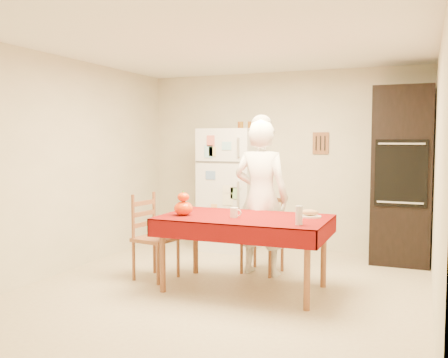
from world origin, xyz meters
The scene contains 17 objects.
floor centered at (0.00, 0.00, 0.00)m, with size 4.50×4.50×0.00m, color tan.
room_shell centered at (0.00, 0.00, 1.62)m, with size 4.02×4.52×2.51m.
refrigerator centered at (-0.65, 1.88, 0.85)m, with size 0.75×0.74×1.70m.
oven_cabinet centered at (1.63, 1.93, 1.10)m, with size 0.70×0.62×2.20m.
dining_table centered at (0.20, 0.12, 0.69)m, with size 1.70×1.00×0.76m.
chair_far centered at (0.17, 0.89, 0.51)m, with size 0.47×0.46×0.95m.
chair_left centered at (-0.91, 0.14, 0.51)m, with size 0.46×0.48×0.95m.
seated_woman centered at (0.17, 0.76, 0.89)m, with size 0.65×0.42×1.77m, color white.
coffee_mug centered at (0.12, 0.01, 0.81)m, with size 0.08×0.08×0.10m, color white.
pumpkin_lower centered at (-0.42, -0.04, 0.83)m, with size 0.19×0.19×0.15m, color #C44A04.
pumpkin_upper centered at (-0.42, -0.04, 0.95)m, with size 0.12×0.12×0.09m, color #D65505.
wine_glass centered at (0.83, -0.17, 0.85)m, with size 0.07×0.07×0.18m, color silver.
bread_plate centered at (0.82, 0.31, 0.77)m, with size 0.24×0.24×0.02m, color white.
bread_loaf centered at (0.82, 0.31, 0.81)m, with size 0.18×0.10×0.06m, color #A07B4E.
spice_jar_left centered at (-0.53, 1.93, 1.75)m, with size 0.05×0.05×0.10m, color brown.
spice_jar_mid centered at (-0.50, 1.93, 1.75)m, with size 0.05×0.05×0.10m, color brown.
spice_jar_right centered at (-0.38, 1.93, 1.75)m, with size 0.05×0.05×0.10m, color brown.
Camera 1 is at (1.90, -4.65, 1.54)m, focal length 40.00 mm.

